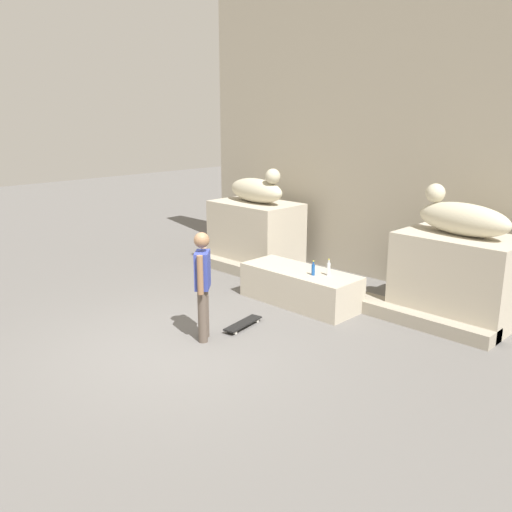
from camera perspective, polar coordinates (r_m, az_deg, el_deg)
ground_plane at (r=8.17m, az=-7.99°, el=-9.55°), size 40.00×40.00×0.00m
facade_wall at (r=11.41m, az=13.40°, el=12.82°), size 9.18×0.60×6.04m
pedestal_left at (r=12.11m, az=-0.01°, el=2.31°), size 1.90×1.25×1.44m
pedestal_right at (r=9.54m, az=20.38°, el=-2.14°), size 1.90×1.25×1.44m
statue_reclining_left at (r=11.90m, az=0.10°, el=6.99°), size 1.65×0.71×0.78m
statue_reclining_right at (r=9.33m, az=20.75°, el=3.81°), size 1.66×0.77×0.78m
ledge_block at (r=9.82m, az=4.64°, el=-3.22°), size 2.21×0.87×0.63m
skater at (r=8.11m, az=-5.63°, el=-2.68°), size 0.39×0.42×1.67m
skateboard at (r=8.80m, az=-1.37°, el=-7.10°), size 0.34×0.82×0.08m
bottle_blue at (r=9.41m, az=6.03°, el=-1.41°), size 0.06×0.06×0.26m
bottle_clear at (r=9.42m, az=7.63°, el=-1.34°), size 0.06×0.06×0.29m
stair_step at (r=10.32m, az=6.72°, el=-3.56°), size 6.56×0.50×0.22m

